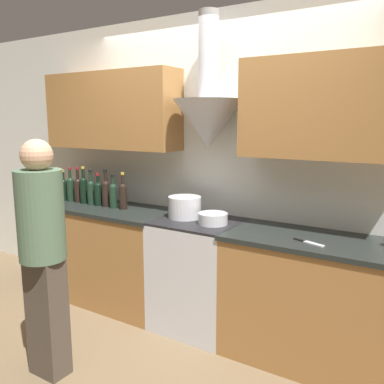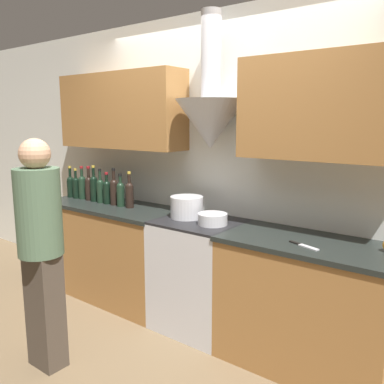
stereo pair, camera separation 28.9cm
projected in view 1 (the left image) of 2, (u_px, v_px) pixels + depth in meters
name	position (u px, v px, depth m)	size (l,w,h in m)	color
ground_plane	(178.00, 342.00, 3.19)	(12.00, 12.00, 0.00)	brown
wall_back	(210.00, 149.00, 3.43)	(8.40, 0.57, 2.60)	silver
counter_left	(105.00, 253.00, 3.91)	(1.45, 0.62, 0.92)	#9E6B38
counter_right	(308.00, 300.00, 2.88)	(1.18, 0.62, 0.92)	#9E6B38
stove_range	(199.00, 274.00, 3.36)	(0.67, 0.60, 0.92)	silver
wine_bottle_0	(57.00, 187.00, 4.14)	(0.07, 0.07, 0.33)	black
wine_bottle_1	(64.00, 188.00, 4.08)	(0.07, 0.07, 0.31)	black
wine_bottle_2	(71.00, 188.00, 4.05)	(0.08, 0.08, 0.34)	black
wine_bottle_3	(78.00, 188.00, 4.00)	(0.08, 0.08, 0.34)	black
wine_bottle_4	(84.00, 189.00, 3.94)	(0.08, 0.08, 0.36)	black
wine_bottle_5	(91.00, 191.00, 3.88)	(0.07, 0.07, 0.34)	black
wine_bottle_6	(98.00, 192.00, 3.84)	(0.08, 0.08, 0.31)	black
wine_bottle_7	(106.00, 192.00, 3.79)	(0.08, 0.08, 0.35)	black
wine_bottle_8	(113.00, 194.00, 3.73)	(0.07, 0.07, 0.31)	black
wine_bottle_9	(123.00, 194.00, 3.68)	(0.08, 0.08, 0.34)	black
stock_pot	(185.00, 207.00, 3.36)	(0.27, 0.27, 0.18)	silver
mixing_bowl	(213.00, 219.00, 3.17)	(0.23, 0.23, 0.09)	silver
chefs_knife	(309.00, 242.00, 2.68)	(0.23, 0.10, 0.01)	silver
person_foreground_left	(43.00, 248.00, 2.65)	(0.30, 0.30, 1.60)	#473D33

